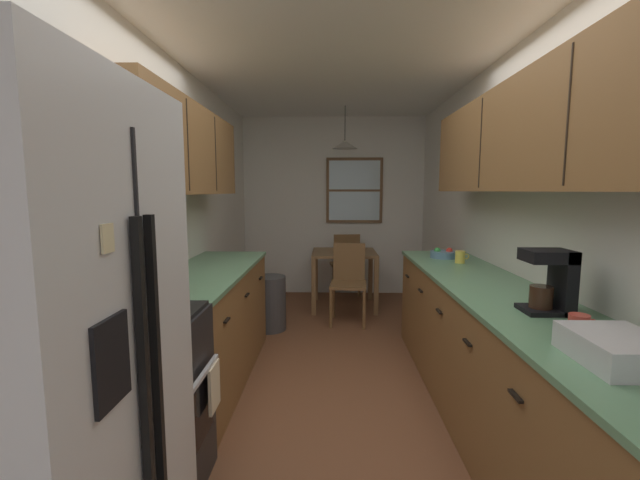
{
  "coord_description": "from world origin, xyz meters",
  "views": [
    {
      "loc": [
        -0.04,
        -2.32,
        1.5
      ],
      "look_at": [
        -0.13,
        1.26,
        1.07
      ],
      "focal_mm": 22.84,
      "sensor_mm": 36.0,
      "label": 1
    }
  ],
  "objects": [
    {
      "name": "coffee_maker",
      "position": [
        1.06,
        -0.32,
        1.07
      ],
      "size": [
        0.22,
        0.18,
        0.32
      ],
      "color": "black",
      "rests_on": "counter_right"
    },
    {
      "name": "dining_chair_far",
      "position": [
        0.17,
        3.44,
        0.5
      ],
      "size": [
        0.45,
        0.45,
        0.9
      ],
      "color": "brown",
      "rests_on": "ground"
    },
    {
      "name": "fruit_bowl",
      "position": [
        0.98,
        1.35,
        0.94
      ],
      "size": [
        0.23,
        0.23,
        0.09
      ],
      "color": "#597F9E",
      "rests_on": "counter_right"
    },
    {
      "name": "trash_bin",
      "position": [
        -0.7,
        1.96,
        0.29
      ],
      "size": [
        0.36,
        0.36,
        0.59
      ],
      "primitive_type": "cylinder",
      "color": "#3F3F42",
      "rests_on": "ground"
    },
    {
      "name": "mug_by_coffeemaker",
      "position": [
        0.99,
        -0.66,
        0.95
      ],
      "size": [
        0.12,
        0.08,
        0.09
      ],
      "color": "#BF3F33",
      "rests_on": "counter_right"
    },
    {
      "name": "table_serving_bowl",
      "position": [
        0.11,
        2.9,
        0.76
      ],
      "size": [
        0.17,
        0.17,
        0.06
      ],
      "primitive_type": "cylinder",
      "color": "#E0D14C",
      "rests_on": "dining_table"
    },
    {
      "name": "pendant_light",
      "position": [
        0.14,
        2.85,
        2.08
      ],
      "size": [
        0.31,
        0.31,
        0.52
      ],
      "color": "black"
    },
    {
      "name": "counter_right",
      "position": [
        1.0,
        0.07,
        0.45
      ],
      "size": [
        0.64,
        3.43,
        0.9
      ],
      "color": "brown",
      "rests_on": "ground"
    },
    {
      "name": "dish_rack",
      "position": [
        0.97,
        -0.92,
        0.95
      ],
      "size": [
        0.28,
        0.34,
        0.1
      ],
      "primitive_type": "cube",
      "color": "silver",
      "rests_on": "counter_right"
    },
    {
      "name": "upper_cabinets_right",
      "position": [
        1.14,
        0.02,
        1.83
      ],
      "size": [
        0.33,
        3.11,
        0.65
      ],
      "color": "brown"
    },
    {
      "name": "refrigerator",
      "position": [
        -0.94,
        -1.22,
        0.91
      ],
      "size": [
        0.75,
        0.79,
        1.82
      ],
      "color": "silver",
      "rests_on": "ground"
    },
    {
      "name": "dining_chair_near",
      "position": [
        0.17,
        2.26,
        0.5
      ],
      "size": [
        0.43,
        0.43,
        0.9
      ],
      "color": "brown",
      "rests_on": "ground"
    },
    {
      "name": "ceiling_slab",
      "position": [
        0.0,
        1.0,
        2.59
      ],
      "size": [
        4.4,
        9.0,
        0.08
      ],
      "primitive_type": "cube",
      "color": "white"
    },
    {
      "name": "back_window",
      "position": [
        0.3,
        3.58,
        1.51
      ],
      "size": [
        0.81,
        0.05,
        0.93
      ],
      "color": "brown"
    },
    {
      "name": "dish_towel",
      "position": [
        -0.64,
        -0.35,
        0.5
      ],
      "size": [
        0.02,
        0.16,
        0.24
      ],
      "primitive_type": "cube",
      "color": "beige"
    },
    {
      "name": "dining_table",
      "position": [
        0.14,
        2.85,
        0.6
      ],
      "size": [
        0.81,
        0.76,
        0.73
      ],
      "color": "brown",
      "rests_on": "ground"
    },
    {
      "name": "wall_left",
      "position": [
        -1.35,
        1.0,
        1.27
      ],
      "size": [
        0.1,
        9.0,
        2.55
      ],
      "primitive_type": "cube",
      "color": "white",
      "rests_on": "ground"
    },
    {
      "name": "upper_cabinets_left",
      "position": [
        -1.14,
        0.7,
        1.8
      ],
      "size": [
        0.33,
        1.97,
        0.64
      ],
      "color": "brown"
    },
    {
      "name": "ground_plane",
      "position": [
        0.0,
        1.0,
        0.0
      ],
      "size": [
        12.0,
        12.0,
        0.0
      ],
      "primitive_type": "plane",
      "color": "brown"
    },
    {
      "name": "stove_range",
      "position": [
        -0.99,
        -0.5,
        0.47
      ],
      "size": [
        0.66,
        0.6,
        1.1
      ],
      "color": "black",
      "rests_on": "ground"
    },
    {
      "name": "wall_right",
      "position": [
        1.35,
        1.0,
        1.27
      ],
      "size": [
        0.1,
        9.0,
        2.55
      ],
      "primitive_type": "cube",
      "color": "white",
      "rests_on": "ground"
    },
    {
      "name": "microwave_over_range",
      "position": [
        -1.11,
        -0.5,
        1.63
      ],
      "size": [
        0.39,
        0.62,
        0.35
      ],
      "color": "black"
    },
    {
      "name": "storage_canister",
      "position": [
        -1.0,
        0.04,
        0.98
      ],
      "size": [
        0.13,
        0.13,
        0.16
      ],
      "color": "#D84C19",
      "rests_on": "counter_left"
    },
    {
      "name": "wall_back",
      "position": [
        0.0,
        3.65,
        1.27
      ],
      "size": [
        4.4,
        0.1,
        2.55
      ],
      "primitive_type": "cube",
      "color": "white",
      "rests_on": "ground"
    },
    {
      "name": "mug_spare",
      "position": [
        1.05,
        1.08,
        0.95
      ],
      "size": [
        0.12,
        0.08,
        0.1
      ],
      "color": "#E5CC4C",
      "rests_on": "counter_right"
    },
    {
      "name": "counter_left",
      "position": [
        -1.0,
        0.75,
        0.45
      ],
      "size": [
        0.64,
        1.89,
        0.9
      ],
      "color": "brown",
      "rests_on": "ground"
    }
  ]
}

